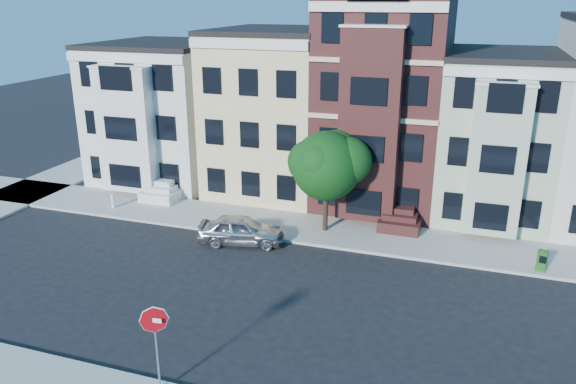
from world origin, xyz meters
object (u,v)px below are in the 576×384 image
(parked_car, at_px, (241,230))
(stop_sign, at_px, (156,343))
(newspaper_box, at_px, (542,261))
(fire_hydrant, at_px, (113,202))
(street_tree, at_px, (326,170))

(parked_car, relative_size, stop_sign, 1.31)
(parked_car, xyz_separation_m, stop_sign, (2.05, -11.52, 1.08))
(newspaper_box, height_order, stop_sign, stop_sign)
(fire_hydrant, bearing_deg, stop_sign, -50.32)
(street_tree, xyz_separation_m, fire_hydrant, (-12.92, -0.75, -3.03))
(street_tree, relative_size, fire_hydrant, 10.00)
(street_tree, distance_m, parked_car, 5.42)
(street_tree, relative_size, parked_car, 1.53)
(newspaper_box, distance_m, fire_hydrant, 23.64)
(parked_car, bearing_deg, stop_sign, 177.32)
(street_tree, distance_m, fire_hydrant, 13.30)
(parked_car, distance_m, fire_hydrant, 9.41)
(fire_hydrant, bearing_deg, street_tree, 3.33)
(newspaper_box, bearing_deg, stop_sign, -119.88)
(street_tree, relative_size, newspaper_box, 6.78)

